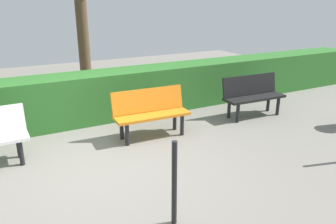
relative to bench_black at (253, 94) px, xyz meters
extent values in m
plane|color=gray|center=(3.68, 0.72, -0.48)|extent=(17.77, 17.77, 0.00)
cube|color=black|center=(0.00, 0.07, -0.06)|extent=(1.38, 0.47, 0.05)
cube|color=black|center=(0.00, -0.12, 0.17)|extent=(1.37, 0.17, 0.42)
cylinder|color=black|center=(-0.52, 0.24, -0.28)|extent=(0.07, 0.07, 0.39)
cylinder|color=black|center=(-0.53, -0.05, -0.28)|extent=(0.07, 0.07, 0.39)
cylinder|color=black|center=(0.54, 0.20, -0.28)|extent=(0.07, 0.07, 0.39)
cylinder|color=black|center=(0.53, -0.10, -0.28)|extent=(0.07, 0.07, 0.39)
cube|color=orange|center=(2.40, 0.07, -0.06)|extent=(1.38, 0.48, 0.05)
cube|color=orange|center=(2.39, -0.12, 0.17)|extent=(1.36, 0.18, 0.42)
cylinder|color=black|center=(1.87, 0.25, -0.28)|extent=(0.07, 0.07, 0.39)
cylinder|color=black|center=(1.86, -0.05, -0.28)|extent=(0.07, 0.07, 0.39)
cylinder|color=black|center=(2.93, 0.20, -0.28)|extent=(0.07, 0.07, 0.39)
cylinder|color=black|center=(2.92, -0.10, -0.28)|extent=(0.07, 0.07, 0.39)
cylinder|color=black|center=(4.60, 0.12, -0.28)|extent=(0.07, 0.07, 0.39)
cylinder|color=black|center=(4.61, -0.18, -0.28)|extent=(0.07, 0.07, 0.39)
cube|color=#2D6B28|center=(2.50, -1.34, 0.01)|extent=(13.77, 0.80, 0.98)
cylinder|color=brown|center=(2.62, -3.53, 1.06)|extent=(0.29, 0.29, 3.07)
cylinder|color=black|center=(3.24, 2.41, 0.02)|extent=(0.06, 0.06, 1.00)
camera|label=1|loc=(4.77, 5.14, 1.91)|focal=35.49mm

